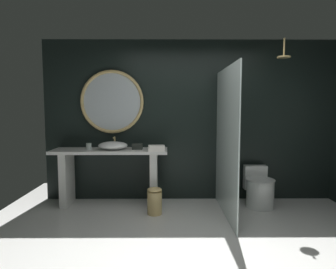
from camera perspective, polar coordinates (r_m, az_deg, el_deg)
ground_plane at (r=3.35m, az=7.46°, el=-21.79°), size 5.76×5.76×0.00m
back_wall_panel at (r=4.88m, az=4.62°, el=2.65°), size 4.80×0.10×2.60m
vanity_counter at (r=4.71m, az=-11.08°, el=-6.55°), size 1.77×0.52×0.87m
vessel_sink at (r=4.62m, az=-10.61°, el=-2.10°), size 0.45×0.37×0.18m
tumbler_cup at (r=4.73m, az=-15.07°, el=-2.21°), size 0.08×0.08×0.09m
tissue_box at (r=4.59m, az=-5.95°, el=-2.32°), size 0.16×0.12×0.09m
round_wall_mirror at (r=4.85m, az=-10.77°, el=6.23°), size 1.02×0.05×1.02m
shower_glass_panel at (r=4.18m, az=11.17°, el=-1.52°), size 0.02×1.48×2.07m
rain_shower_head at (r=4.64m, az=21.48°, el=14.04°), size 0.19×0.19×0.28m
toilet at (r=4.82m, az=17.18°, el=-10.14°), size 0.43×0.58×0.59m
waste_bin at (r=4.32m, az=-2.60°, el=-12.64°), size 0.21×0.21×0.39m
folded_hand_towel at (r=4.41m, az=-2.24°, el=-2.65°), size 0.25×0.20×0.08m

